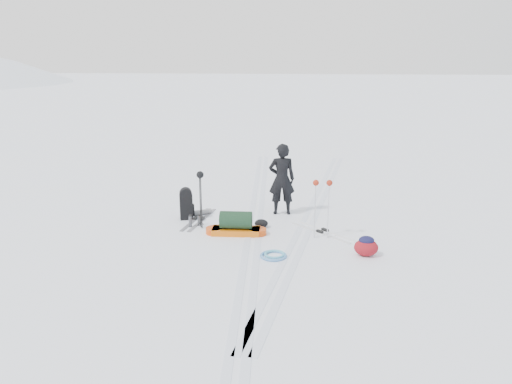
# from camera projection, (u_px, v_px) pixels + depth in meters

# --- Properties ---
(ground) EXTENTS (200.00, 200.00, 0.00)m
(ground) POSITION_uv_depth(u_px,v_px,m) (254.00, 233.00, 11.58)
(ground) COLOR white
(ground) RESTS_ON ground
(ski_tracks) EXTENTS (3.38, 17.97, 0.01)m
(ski_tracks) POSITION_uv_depth(u_px,v_px,m) (282.00, 222.00, 12.36)
(ski_tracks) COLOR silver
(ski_tracks) RESTS_ON ground
(skier) EXTENTS (0.73, 0.53, 1.85)m
(skier) POSITION_uv_depth(u_px,v_px,m) (282.00, 179.00, 12.76)
(skier) COLOR black
(skier) RESTS_ON ground
(pulk_sled) EXTENTS (1.42, 0.50, 0.54)m
(pulk_sled) POSITION_uv_depth(u_px,v_px,m) (236.00, 225.00, 11.48)
(pulk_sled) COLOR #D3600C
(pulk_sled) RESTS_ON ground
(expedition_rucksack) EXTENTS (0.75, 0.73, 0.81)m
(expedition_rucksack) POSITION_uv_depth(u_px,v_px,m) (188.00, 204.00, 12.53)
(expedition_rucksack) COLOR black
(expedition_rucksack) RESTS_ON ground
(ski_poles_black) EXTENTS (0.17, 0.18, 1.39)m
(ski_poles_black) POSITION_uv_depth(u_px,v_px,m) (200.00, 182.00, 11.64)
(ski_poles_black) COLOR black
(ski_poles_black) RESTS_ON ground
(ski_poles_silver) EXTENTS (0.43, 0.16, 1.35)m
(ski_poles_silver) POSITION_uv_depth(u_px,v_px,m) (322.00, 190.00, 11.00)
(ski_poles_silver) COLOR silver
(ski_poles_silver) RESTS_ON ground
(touring_skis_grey) EXTENTS (0.54, 1.86, 0.07)m
(touring_skis_grey) POSITION_uv_depth(u_px,v_px,m) (199.00, 219.00, 12.52)
(touring_skis_grey) COLOR gray
(touring_skis_grey) RESTS_ON ground
(touring_skis_white) EXTENTS (1.49, 1.46, 0.07)m
(touring_skis_white) POSITION_uv_depth(u_px,v_px,m) (322.00, 232.00, 11.64)
(touring_skis_white) COLOR silver
(touring_skis_white) RESTS_ON ground
(rope_coil) EXTENTS (0.61, 0.61, 0.07)m
(rope_coil) POSITION_uv_depth(u_px,v_px,m) (274.00, 255.00, 10.23)
(rope_coil) COLOR #5088C3
(rope_coil) RESTS_ON ground
(small_daypack) EXTENTS (0.52, 0.41, 0.43)m
(small_daypack) POSITION_uv_depth(u_px,v_px,m) (366.00, 246.00, 10.23)
(small_daypack) COLOR maroon
(small_daypack) RESTS_ON ground
(thermos_pair) EXTENTS (0.27, 0.22, 0.30)m
(thermos_pair) POSITION_uv_depth(u_px,v_px,m) (195.00, 221.00, 12.02)
(thermos_pair) COLOR #525359
(thermos_pair) RESTS_ON ground
(stuff_sack) EXTENTS (0.36, 0.30, 0.20)m
(stuff_sack) POSITION_uv_depth(u_px,v_px,m) (261.00, 223.00, 11.94)
(stuff_sack) COLOR black
(stuff_sack) RESTS_ON ground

